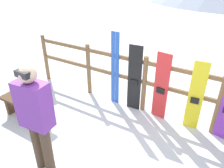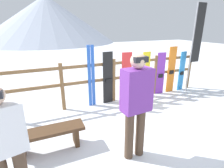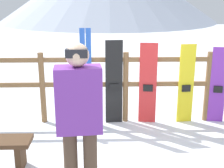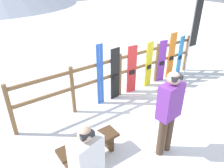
# 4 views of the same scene
# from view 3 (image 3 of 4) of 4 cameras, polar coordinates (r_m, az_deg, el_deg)

# --- Properties ---
(fence) EXTENTS (6.08, 0.10, 1.29)m
(fence) POSITION_cam_3_polar(r_m,az_deg,el_deg) (5.60, 2.51, 0.55)
(fence) COLOR brown
(fence) RESTS_ON ground
(person_purple) EXTENTS (0.50, 0.30, 1.82)m
(person_purple) POSITION_cam_3_polar(r_m,az_deg,el_deg) (3.30, -6.02, -5.76)
(person_purple) COLOR #4C3828
(person_purple) RESTS_ON ground
(ski_pair_blue) EXTENTS (0.20, 0.02, 1.72)m
(ski_pair_blue) POSITION_cam_3_polar(r_m,az_deg,el_deg) (5.52, -4.74, 1.25)
(ski_pair_blue) COLOR blue
(ski_pair_blue) RESTS_ON ground
(snowboard_black_stripe) EXTENTS (0.31, 0.07, 1.52)m
(snowboard_black_stripe) POSITION_cam_3_polar(r_m,az_deg,el_deg) (5.54, 0.36, 0.22)
(snowboard_black_stripe) COLOR black
(snowboard_black_stripe) RESTS_ON ground
(snowboard_red) EXTENTS (0.31, 0.08, 1.47)m
(snowboard_red) POSITION_cam_3_polar(r_m,az_deg,el_deg) (5.60, 6.57, 0.01)
(snowboard_red) COLOR red
(snowboard_red) RESTS_ON ground
(snowboard_yellow) EXTENTS (0.28, 0.07, 1.44)m
(snowboard_yellow) POSITION_cam_3_polar(r_m,az_deg,el_deg) (5.74, 13.40, -0.05)
(snowboard_yellow) COLOR yellow
(snowboard_yellow) RESTS_ON ground
(snowboard_purple) EXTENTS (0.28, 0.09, 1.39)m
(snowboard_purple) POSITION_cam_3_polar(r_m,az_deg,el_deg) (5.92, 18.80, -0.27)
(snowboard_purple) COLOR purple
(snowboard_purple) RESTS_ON ground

